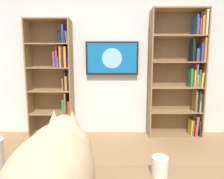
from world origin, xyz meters
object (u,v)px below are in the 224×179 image
object	(u,v)px
bookshelf_right	(56,82)
cat	(54,169)
wall_mounted_tv	(112,58)
bookshelf_left	(183,74)
coffee_mug	(160,166)

from	to	relation	value
bookshelf_right	cat	bearing A→B (deg)	106.99
bookshelf_right	wall_mounted_tv	size ratio (longest dim) A/B	2.18
wall_mounted_tv	cat	world-z (taller)	wall_mounted_tv
cat	bookshelf_left	bearing A→B (deg)	-118.46
bookshelf_left	cat	distance (m)	3.00
bookshelf_right	coffee_mug	world-z (taller)	bookshelf_right
coffee_mug	wall_mounted_tv	bearing A→B (deg)	-84.06
wall_mounted_tv	coffee_mug	bearing A→B (deg)	95.94
wall_mounted_tv	coffee_mug	size ratio (longest dim) A/B	9.68
bookshelf_left	cat	world-z (taller)	bookshelf_left
bookshelf_right	coffee_mug	xyz separation A→B (m)	(-1.24, 2.38, -0.20)
bookshelf_right	bookshelf_left	bearing A→B (deg)	-179.86
bookshelf_right	coffee_mug	distance (m)	2.69
cat	coffee_mug	xyz separation A→B (m)	(-0.44, -0.24, -0.13)
bookshelf_right	wall_mounted_tv	world-z (taller)	bookshelf_right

